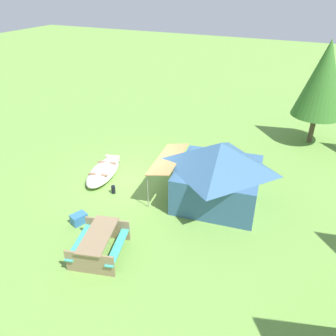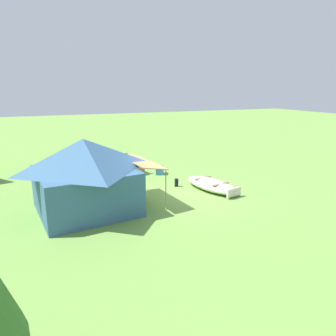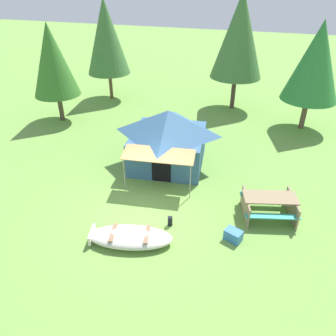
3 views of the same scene
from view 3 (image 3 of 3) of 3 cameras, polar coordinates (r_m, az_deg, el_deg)
The scene contains 10 objects.
ground_plane at distance 11.73m, azimuth -4.03°, elevation -7.66°, with size 80.00×80.00×0.00m, color #6D9C43.
beached_rowboat at distance 10.53m, azimuth -6.60°, elevation -11.74°, with size 2.81×1.64×0.41m.
canvas_cabin_tent at distance 13.91m, azimuth 0.02°, elevation 5.37°, with size 3.56×4.35×2.45m.
picnic_table at distance 11.79m, azimuth 17.05°, elevation -5.94°, with size 2.09×1.87×0.80m.
cooler_box at distance 10.76m, azimuth 11.21°, elevation -11.32°, with size 0.52×0.36×0.36m, color #3472B4.
fuel_can at distance 11.08m, azimuth 0.36°, elevation -9.17°, with size 0.16×0.16×0.34m, color black.
pine_tree_back_left at distance 18.14m, azimuth 24.18°, elevation 16.43°, with size 2.78×2.78×5.39m.
pine_tree_back_right at distance 19.81m, azimuth 12.22°, elevation 21.53°, with size 2.93×2.93×6.50m.
pine_tree_far_center at distance 21.53m, azimuth -10.62°, elevation 21.44°, with size 2.62×2.62×6.01m.
pine_tree_side at distance 18.74m, azimuth -19.36°, elevation 17.19°, with size 2.42×2.42×5.14m.
Camera 3 is at (3.47, -8.43, 7.38)m, focal length 35.28 mm.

